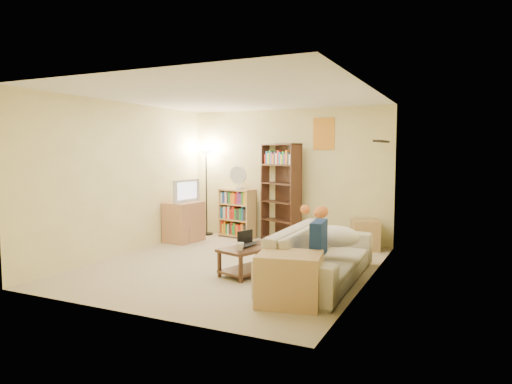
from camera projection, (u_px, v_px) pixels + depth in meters
room at (232, 156)px, 6.66m from camera, size 4.50×4.54×2.52m
sofa at (321, 255)px, 5.96m from camera, size 2.42×1.03×0.70m
navy_pillow at (319, 238)px, 5.42m from camera, size 0.19×0.47×0.41m
cream_blanket at (335, 236)px, 5.92m from camera, size 0.64×0.46×0.27m
tabby_cat at (318, 212)px, 6.88m from camera, size 0.55×0.20×0.19m
coffee_table at (250, 257)px, 6.29m from camera, size 0.72×0.97×0.38m
laptop at (251, 245)px, 6.31m from camera, size 0.42×0.30×0.03m
laptop_screen at (245, 237)px, 6.39m from camera, size 0.10×0.28×0.19m
mug at (240, 247)px, 6.04m from camera, size 0.19×0.19×0.11m
tv_remote at (269, 244)px, 6.42m from camera, size 0.05×0.15×0.02m
tv_stand at (184, 222)px, 8.62m from camera, size 0.56×0.74×0.75m
television at (184, 191)px, 8.57m from camera, size 0.76×0.24×0.42m
tall_bookshelf at (281, 190)px, 8.56m from camera, size 0.87×0.60×1.84m
short_bookshelf at (237, 213)px, 9.02m from camera, size 0.79×0.45×0.96m
desk_fan at (238, 178)px, 8.89m from camera, size 0.34×0.19×0.45m
floor_lamp at (206, 167)px, 9.23m from camera, size 0.29×0.29×1.73m
side_table at (365, 235)px, 7.88m from camera, size 0.58×0.58×0.52m
end_cabinet at (290, 279)px, 5.04m from camera, size 0.79×0.70×0.57m
book_stacks at (299, 243)px, 8.01m from camera, size 0.95×0.20×0.21m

